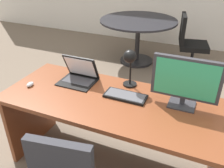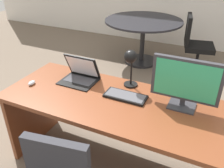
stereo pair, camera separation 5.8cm
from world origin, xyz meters
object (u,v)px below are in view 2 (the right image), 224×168
(monitor, at_px, (186,82))
(laptop, at_px, (81,73))
(meeting_chair_near, at_px, (195,48))
(keyboard, at_px, (125,96))
(desk, at_px, (113,117))
(meeting_table, at_px, (143,31))
(mouse, at_px, (32,83))
(desk_lamp, at_px, (131,61))

(monitor, xyz_separation_m, laptop, (-0.92, 0.05, -0.15))
(laptop, xyz_separation_m, meeting_chair_near, (0.72, 2.39, -0.48))
(keyboard, bearing_deg, desk, -165.00)
(keyboard, height_order, meeting_table, keyboard)
(mouse, bearing_deg, meeting_table, 85.49)
(keyboard, distance_m, meeting_table, 2.41)
(meeting_chair_near, bearing_deg, desk_lamp, -96.66)
(meeting_table, bearing_deg, desk, -77.25)
(desk, distance_m, keyboard, 0.25)
(keyboard, relative_size, meeting_chair_near, 0.39)
(monitor, distance_m, keyboard, 0.49)
(monitor, height_order, keyboard, monitor)
(laptop, relative_size, meeting_chair_near, 0.36)
(laptop, relative_size, keyboard, 0.93)
(monitor, distance_m, meeting_chair_near, 2.52)
(desk, bearing_deg, mouse, -169.58)
(monitor, bearing_deg, desk, -170.99)
(mouse, xyz_separation_m, desk_lamp, (0.79, 0.34, 0.22))
(laptop, distance_m, keyboard, 0.50)
(keyboard, xyz_separation_m, mouse, (-0.83, -0.16, 0.01))
(desk, relative_size, laptop, 5.58)
(mouse, bearing_deg, monitor, 9.82)
(desk, distance_m, mouse, 0.78)
(monitor, bearing_deg, meeting_chair_near, 94.73)
(laptop, bearing_deg, keyboard, -12.22)
(laptop, relative_size, mouse, 4.06)
(laptop, relative_size, meeting_table, 0.24)
(keyboard, xyz_separation_m, desk_lamp, (-0.03, 0.18, 0.23))
(laptop, height_order, meeting_table, laptop)
(keyboard, height_order, desk_lamp, desk_lamp)
(monitor, xyz_separation_m, meeting_chair_near, (-0.20, 2.44, -0.62))
(mouse, bearing_deg, meeting_chair_near, 68.16)
(desk, xyz_separation_m, monitor, (0.54, 0.09, 0.43))
(desk_lamp, bearing_deg, mouse, -156.90)
(laptop, height_order, mouse, laptop)
(mouse, height_order, meeting_table, mouse)
(keyboard, relative_size, meeting_table, 0.26)
(laptop, xyz_separation_m, mouse, (-0.35, -0.27, -0.05))
(monitor, relative_size, meeting_chair_near, 0.56)
(monitor, height_order, meeting_chair_near, monitor)
(desk, xyz_separation_m, laptop, (-0.38, 0.13, 0.29))
(monitor, xyz_separation_m, mouse, (-1.27, -0.22, -0.20))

